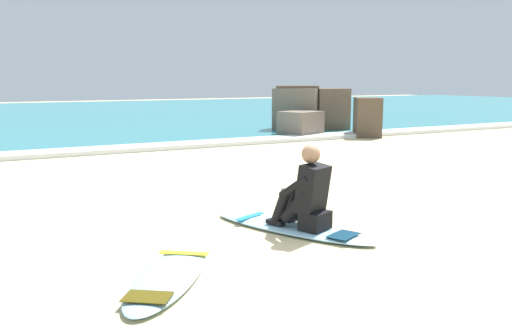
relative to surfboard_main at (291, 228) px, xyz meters
name	(u,v)px	position (x,y,z in m)	size (l,w,h in m)	color
ground_plane	(333,232)	(0.38, -0.29, -0.04)	(80.00, 80.00, 0.00)	beige
sea	(52,115)	(0.38, 21.53, 0.01)	(80.00, 28.00, 0.10)	teal
breaking_foam	(134,148)	(0.38, 7.83, 0.02)	(80.00, 0.90, 0.11)	white
surfboard_main	(291,228)	(0.00, 0.00, 0.00)	(1.33, 2.18, 0.08)	#9ED1E5
surfer_seated	(306,196)	(0.08, -0.18, 0.40)	(0.57, 0.77, 0.95)	black
surfboard_spare_near	(169,275)	(-1.76, -0.78, 0.00)	(1.47, 1.73, 0.08)	#9ED1E5
rock_outcrop_distant	(313,112)	(6.71, 9.31, 0.64)	(3.12, 3.82, 1.52)	brown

